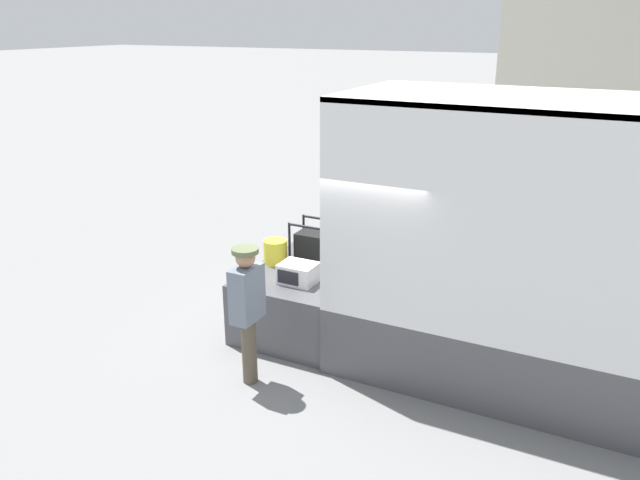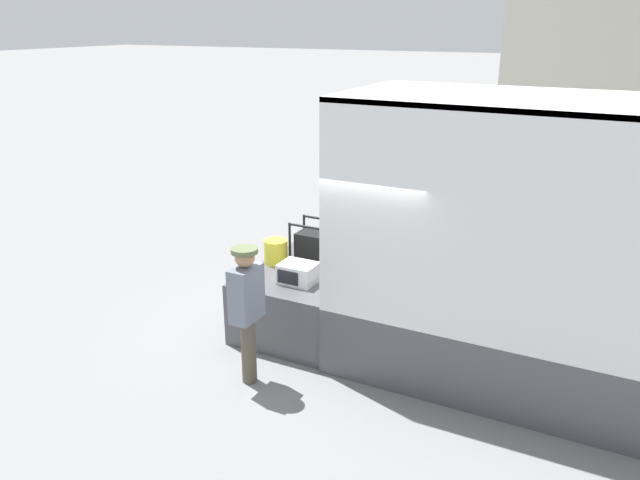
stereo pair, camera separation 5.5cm
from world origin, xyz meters
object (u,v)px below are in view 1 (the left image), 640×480
at_px(portable_generator, 317,247).
at_px(worker_person, 247,302).
at_px(microwave, 298,273).
at_px(orange_bucket, 275,252).

distance_m(portable_generator, worker_person, 1.96).
xyz_separation_m(microwave, portable_generator, (-0.12, 0.79, 0.09)).
height_order(microwave, worker_person, worker_person).
bearing_deg(orange_bucket, worker_person, -70.29).
height_order(microwave, portable_generator, portable_generator).
xyz_separation_m(portable_generator, worker_person, (0.08, -1.96, -0.03)).
bearing_deg(portable_generator, orange_bucket, -147.88).
xyz_separation_m(microwave, orange_bucket, (-0.63, 0.47, 0.04)).
height_order(portable_generator, orange_bucket, portable_generator).
height_order(microwave, orange_bucket, orange_bucket).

